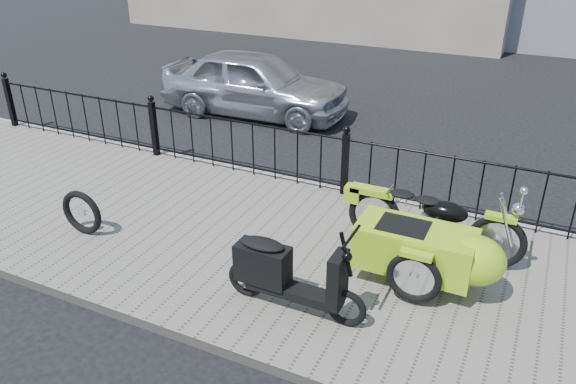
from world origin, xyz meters
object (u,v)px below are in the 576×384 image
at_px(motorcycle_sidecar, 433,245).
at_px(spare_tire, 82,212).
at_px(sedan_car, 255,83).
at_px(scooter, 285,274).

relative_size(motorcycle_sidecar, spare_tire, 3.68).
distance_m(motorcycle_sidecar, sedan_car, 6.74).
distance_m(motorcycle_sidecar, scooter, 1.74).
distance_m(motorcycle_sidecar, spare_tire, 4.47).
xyz_separation_m(scooter, sedan_car, (-3.54, 5.84, 0.15)).
bearing_deg(spare_tire, sedan_car, 94.74).
relative_size(scooter, sedan_car, 0.40).
distance_m(scooter, sedan_car, 6.83).
height_order(motorcycle_sidecar, scooter, scooter).
distance_m(spare_tire, sedan_car, 5.62).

